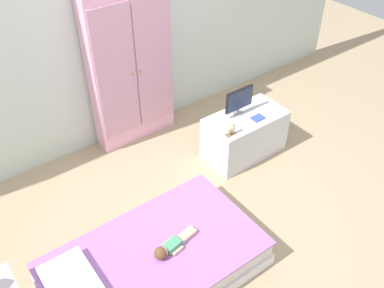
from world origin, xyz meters
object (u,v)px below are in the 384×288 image
Objects in this scene: tv_stand at (244,135)px; tv_monitor at (239,100)px; bed at (155,264)px; book_blue at (258,118)px; rocking_horse_toy at (232,129)px; doll at (168,248)px; wardrobe at (131,68)px.

tv_stand is 2.52× the size of tv_monitor.
book_blue reaches higher than bed.
bed is 1.38m from rocking_horse_toy.
rocking_horse_toy reaches higher than doll.
bed is 1.66m from tv_stand.
tv_stand is (0.72, -0.91, -0.58)m from wardrobe.
wardrobe is 1.32m from book_blue.
tv_monitor is 0.35m from rocking_horse_toy.
rocking_horse_toy is (-0.31, -0.13, 0.29)m from tv_stand.
bed is 12.77× the size of rocking_horse_toy.
doll is 3.32× the size of book_blue.
tv_monitor is at bearing 120.32° from book_blue.
wardrobe is (0.78, 1.60, 0.68)m from bed.
doll is at bearing -149.31° from tv_monitor.
wardrobe is 1.09m from tv_monitor.
tv_stand is (1.50, 0.69, 0.10)m from bed.
bed is at bearing -159.23° from book_blue.
tv_stand is (1.41, 0.74, -0.07)m from doll.
bed is 0.20m from doll.
rocking_horse_toy is 1.05× the size of book_blue.
doll is at bearing -156.39° from book_blue.
tv_monitor is at bearing 27.57° from bed.
rocking_horse_toy is at bearing -141.92° from tv_monitor.
doll is (0.09, -0.05, 0.17)m from bed.
bed is 2.00× the size of tv_stand.
tv_stand is 6.38× the size of rocking_horse_toy.
rocking_horse_toy is at bearing -68.34° from wardrobe.
bed is at bearing -152.43° from tv_monitor.
wardrobe is at bearing 128.38° from tv_stand.
wardrobe reaches higher than book_blue.
book_blue is at bearing -52.24° from wardrobe.
rocking_horse_toy is at bearing -174.23° from book_blue.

